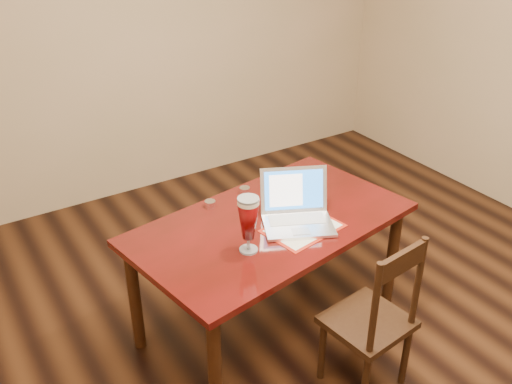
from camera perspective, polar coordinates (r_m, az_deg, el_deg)
ground at (r=3.24m, az=8.56°, el=-16.87°), size 5.00×5.00×0.00m
room_shell at (r=2.35m, az=11.74°, el=14.96°), size 4.51×5.01×2.71m
dining_table at (r=3.08m, az=1.51°, el=-4.11°), size 1.61×1.08×0.99m
dining_chair at (r=2.89m, az=11.62°, el=-12.47°), size 0.42×0.40×0.89m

